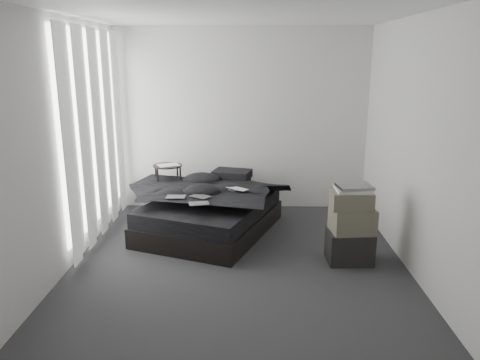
{
  "coord_description": "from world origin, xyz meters",
  "views": [
    {
      "loc": [
        0.12,
        -4.63,
        2.18
      ],
      "look_at": [
        0.0,
        0.8,
        0.75
      ],
      "focal_mm": 35.0,
      "sensor_mm": 36.0,
      "label": 1
    }
  ],
  "objects_px": {
    "bed": "(210,223)",
    "side_stand": "(169,191)",
    "laptop": "(235,185)",
    "box_lower": "(349,246)"
  },
  "relations": [
    {
      "from": "side_stand",
      "to": "box_lower",
      "type": "relative_size",
      "value": 1.55
    },
    {
      "from": "laptop",
      "to": "side_stand",
      "type": "height_order",
      "value": "side_stand"
    },
    {
      "from": "side_stand",
      "to": "laptop",
      "type": "bearing_deg",
      "value": -34.71
    },
    {
      "from": "bed",
      "to": "side_stand",
      "type": "xyz_separation_m",
      "value": [
        -0.63,
        0.58,
        0.25
      ]
    },
    {
      "from": "laptop",
      "to": "box_lower",
      "type": "relative_size",
      "value": 0.6
    },
    {
      "from": "bed",
      "to": "box_lower",
      "type": "distance_m",
      "value": 1.82
    },
    {
      "from": "bed",
      "to": "laptop",
      "type": "relative_size",
      "value": 6.24
    },
    {
      "from": "laptop",
      "to": "side_stand",
      "type": "xyz_separation_m",
      "value": [
        -0.95,
        0.66,
        -0.28
      ]
    },
    {
      "from": "laptop",
      "to": "box_lower",
      "type": "bearing_deg",
      "value": 7.26
    },
    {
      "from": "bed",
      "to": "box_lower",
      "type": "height_order",
      "value": "box_lower"
    }
  ]
}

